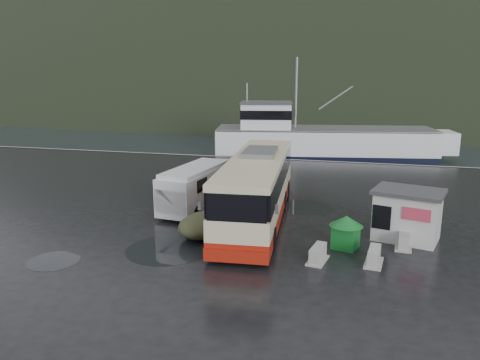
% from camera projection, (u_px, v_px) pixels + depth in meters
% --- Properties ---
extents(ground, '(160.00, 160.00, 0.00)m').
position_uv_depth(ground, '(211.00, 226.00, 24.96)').
color(ground, black).
rests_on(ground, ground).
extents(harbor_water, '(300.00, 180.00, 0.02)m').
position_uv_depth(harbor_water, '(331.00, 100.00, 128.85)').
color(harbor_water, black).
rests_on(harbor_water, ground).
extents(quay_edge, '(160.00, 0.60, 1.50)m').
position_uv_depth(quay_edge, '(275.00, 159.00, 43.85)').
color(quay_edge, '#999993').
rests_on(quay_edge, ground).
extents(headland, '(780.00, 540.00, 570.00)m').
position_uv_depth(headland, '(364.00, 85.00, 258.70)').
color(headland, black).
rests_on(headland, ground).
extents(coach_bus, '(4.30, 13.59, 3.79)m').
position_uv_depth(coach_bus, '(257.00, 219.00, 26.14)').
color(coach_bus, beige).
rests_on(coach_bus, ground).
extents(white_van, '(2.98, 6.46, 2.60)m').
position_uv_depth(white_van, '(196.00, 209.00, 28.16)').
color(white_van, silver).
rests_on(white_van, ground).
extents(waste_bin_left, '(1.18, 1.18, 1.52)m').
position_uv_depth(waste_bin_left, '(225.00, 239.00, 23.02)').
color(waste_bin_left, '#116222').
rests_on(waste_bin_left, ground).
extents(waste_bin_right, '(1.39, 1.39, 1.56)m').
position_uv_depth(waste_bin_right, '(345.00, 248.00, 21.95)').
color(waste_bin_right, '#116222').
rests_on(waste_bin_right, ground).
extents(dome_tent, '(2.79, 3.47, 1.21)m').
position_uv_depth(dome_tent, '(203.00, 236.00, 23.44)').
color(dome_tent, '#363922').
rests_on(dome_tent, ground).
extents(ticket_kiosk, '(3.76, 3.23, 2.51)m').
position_uv_depth(ticket_kiosk, '(405.00, 239.00, 23.09)').
color(ticket_kiosk, '#BAB9B5').
rests_on(ticket_kiosk, ground).
extents(jersey_barrier_a, '(0.96, 1.53, 0.71)m').
position_uv_depth(jersey_barrier_a, '(317.00, 261.00, 20.37)').
color(jersey_barrier_a, '#999993').
rests_on(jersey_barrier_a, ground).
extents(jersey_barrier_b, '(0.89, 1.52, 0.72)m').
position_uv_depth(jersey_barrier_b, '(374.00, 264.00, 20.10)').
color(jersey_barrier_b, '#999993').
rests_on(jersey_barrier_b, ground).
extents(jersey_barrier_c, '(0.86, 1.53, 0.74)m').
position_uv_depth(jersey_barrier_c, '(403.00, 247.00, 21.99)').
color(jersey_barrier_c, '#999993').
rests_on(jersey_barrier_c, ground).
extents(fishing_trawler, '(27.98, 10.50, 10.94)m').
position_uv_depth(fishing_trawler, '(324.00, 147.00, 50.97)').
color(fishing_trawler, silver).
rests_on(fishing_trawler, ground).
extents(puddles, '(12.61, 13.72, 0.01)m').
position_uv_depth(puddles, '(212.00, 232.00, 23.99)').
color(puddles, black).
rests_on(puddles, ground).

